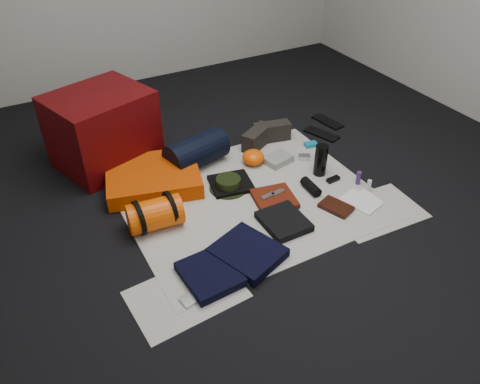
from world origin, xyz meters
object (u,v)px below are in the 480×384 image
navy_duffel (197,151)px  sleeping_pad (153,177)px  red_cabinet (103,129)px  stuff_sack (155,214)px  paperback_book (336,207)px  compact_camera (304,157)px  water_bottle (321,160)px

navy_duffel → sleeping_pad: bearing=178.6°
red_cabinet → navy_duffel: bearing=-51.8°
red_cabinet → stuff_sack: bearing=-104.8°
paperback_book → navy_duffel: bearing=101.9°
paperback_book → stuff_sack: bearing=139.4°
compact_camera → water_bottle: bearing=-63.2°
stuff_sack → navy_duffel: navy_duffel is taller
red_cabinet → compact_camera: size_ratio=7.45×
red_cabinet → stuff_sack: size_ratio=1.98×
red_cabinet → water_bottle: 1.57m
sleeping_pad → red_cabinet: bearing=113.1°
sleeping_pad → navy_duffel: bearing=11.6°
navy_duffel → compact_camera: size_ratio=5.11×
water_bottle → red_cabinet: bearing=145.0°
sleeping_pad → compact_camera: size_ratio=7.15×
water_bottle → compact_camera: 0.23m
water_bottle → paperback_book: 0.42m
navy_duffel → water_bottle: bearing=-49.0°
stuff_sack → compact_camera: 1.26m
red_cabinet → navy_duffel: red_cabinet is taller
red_cabinet → sleeping_pad: (0.19, -0.45, -0.21)m
water_bottle → compact_camera: water_bottle is taller
water_bottle → paperback_book: water_bottle is taller
paperback_book → water_bottle: bearing=48.2°
stuff_sack → compact_camera: stuff_sack is taller
water_bottle → navy_duffel: bearing=144.0°
stuff_sack → paperback_book: 1.15m
sleeping_pad → compact_camera: sleeping_pad is taller
red_cabinet → water_bottle: size_ratio=2.84×
paperback_book → sleeping_pad: bearing=118.0°
sleeping_pad → navy_duffel: (0.37, 0.08, 0.06)m
navy_duffel → compact_camera: (0.73, -0.31, -0.10)m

